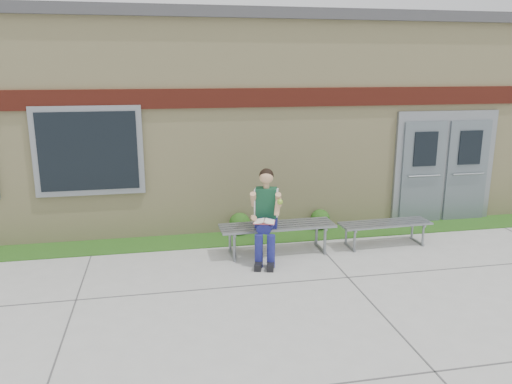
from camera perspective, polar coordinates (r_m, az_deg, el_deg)
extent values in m
plane|color=#9E9E99|center=(7.19, 4.37, -11.92)|extent=(80.00, 80.00, 0.00)
cube|color=#2B4D14|center=(9.53, 0.20, -5.16)|extent=(16.00, 0.80, 0.02)
cube|color=beige|center=(12.40, -2.91, 8.73)|extent=(16.00, 6.00, 4.00)
cube|color=#3F3F42|center=(12.39, -3.04, 18.45)|extent=(16.20, 6.20, 0.20)
cube|color=maroon|center=(9.38, -0.24, 10.72)|extent=(16.00, 0.06, 0.35)
cube|color=gray|center=(9.37, -18.59, 4.45)|extent=(1.90, 0.08, 1.60)
cube|color=black|center=(9.34, -18.62, 4.41)|extent=(1.70, 0.04, 1.40)
cube|color=gray|center=(11.02, 20.68, 2.71)|extent=(2.20, 0.08, 2.30)
cube|color=slate|center=(10.75, 18.50, 2.08)|extent=(0.92, 0.06, 2.10)
cube|color=slate|center=(11.27, 22.93, 2.22)|extent=(0.92, 0.06, 2.10)
cube|color=gray|center=(8.61, 2.45, -3.87)|extent=(1.99, 0.59, 0.04)
cube|color=gray|center=(8.56, -2.77, -5.90)|extent=(0.06, 0.55, 0.45)
cube|color=gray|center=(8.91, 7.42, -5.19)|extent=(0.06, 0.55, 0.45)
cube|color=gray|center=(9.29, 14.55, -3.48)|extent=(1.68, 0.53, 0.03)
cube|color=gray|center=(9.10, 10.65, -5.14)|extent=(0.06, 0.46, 0.38)
cube|color=gray|center=(9.66, 18.04, -4.47)|extent=(0.06, 0.46, 0.38)
cube|color=navy|center=(8.49, 1.18, -3.38)|extent=(0.43, 0.36, 0.18)
cube|color=#103E25|center=(8.37, 1.18, -1.20)|extent=(0.40, 0.31, 0.50)
sphere|color=tan|center=(8.25, 1.19, 1.71)|extent=(0.29, 0.29, 0.23)
sphere|color=black|center=(8.27, 1.20, 1.89)|extent=(0.30, 0.30, 0.24)
cylinder|color=navy|center=(8.22, 0.34, -3.81)|extent=(0.29, 0.49, 0.16)
cylinder|color=navy|center=(8.20, 1.71, -3.84)|extent=(0.29, 0.49, 0.16)
cylinder|color=navy|center=(8.08, 0.32, -6.75)|extent=(0.13, 0.13, 0.55)
cylinder|color=navy|center=(8.07, 1.72, -6.79)|extent=(0.13, 0.13, 0.55)
cube|color=black|center=(8.09, 0.27, -8.39)|extent=(0.19, 0.30, 0.11)
cube|color=black|center=(8.08, 1.67, -8.44)|extent=(0.19, 0.30, 0.11)
cylinder|color=tan|center=(8.31, -0.29, -0.85)|extent=(0.16, 0.26, 0.29)
cylinder|color=tan|center=(8.28, 2.58, -0.92)|extent=(0.16, 0.26, 0.29)
cube|color=white|center=(8.05, 0.95, -3.37)|extent=(0.39, 0.33, 0.02)
cube|color=#BA454D|center=(8.05, 0.95, -3.46)|extent=(0.40, 0.34, 0.01)
sphere|color=#87B931|center=(8.12, 2.76, -1.13)|extent=(0.09, 0.09, 0.09)
sphere|color=#2B4D14|center=(9.64, -1.87, -3.59)|extent=(0.41, 0.41, 0.41)
sphere|color=#2B4D14|center=(10.02, 7.35, -3.08)|extent=(0.39, 0.39, 0.39)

